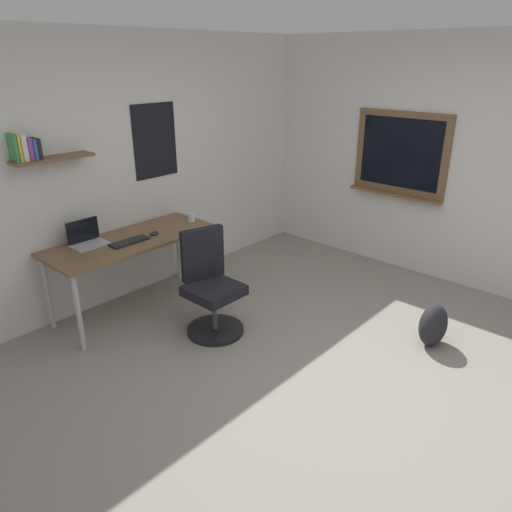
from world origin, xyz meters
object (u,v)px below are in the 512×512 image
Objects in this scene: coffee_mug at (191,217)px; backpack at (433,325)px; laptop at (87,239)px; computer_mouse at (154,233)px; desk at (132,245)px; keyboard at (129,242)px; office_chair at (211,289)px.

coffee_mug reaches higher than backpack.
laptop is 2.98× the size of computer_mouse.
coffee_mug is at bearing 104.59° from backpack.
desk is at bearing -23.05° from laptop.
backpack is at bearing -61.24° from desk.
coffee_mug reaches higher than computer_mouse.
laptop reaches higher than backpack.
laptop is 1.10m from coffee_mug.
keyboard is at bearing -176.41° from coffee_mug.
laptop is (-0.37, 0.16, 0.12)m from desk.
desk is at bearing 157.23° from computer_mouse.
keyboard is 0.28m from computer_mouse.
desk is at bearing 177.34° from coffee_mug.
office_chair is (0.23, -0.84, -0.28)m from desk.
laptop is at bearing 156.95° from desk.
keyboard is at bearing 121.07° from backpack.
coffee_mug is 0.24× the size of backpack.
office_chair is 10.33× the size of coffee_mug.
coffee_mug is at bearing -9.92° from laptop.
office_chair reaches higher than computer_mouse.
office_chair is at bearing 124.73° from backpack.
desk is 0.42m from laptop.
office_chair is 1.98m from backpack.
coffee_mug is (1.08, -0.19, -0.01)m from laptop.
computer_mouse is 2.69m from backpack.
backpack is at bearing -75.41° from coffee_mug.
office_chair is 1.22m from laptop.
keyboard is 0.80m from coffee_mug.
computer_mouse is (0.20, -0.08, 0.09)m from desk.
keyboard is (0.29, -0.24, -0.04)m from laptop.
backpack is at bearing -64.16° from computer_mouse.
office_chair is 0.89m from keyboard.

